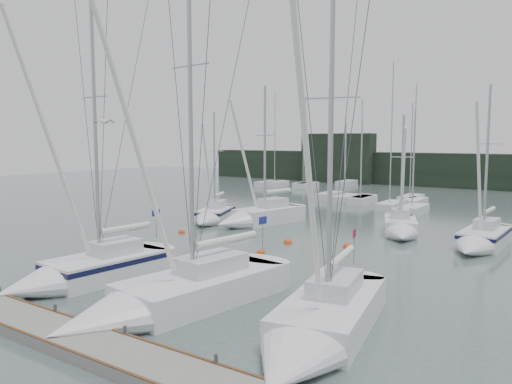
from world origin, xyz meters
TOP-DOWN VIEW (x-y plane):
  - ground at (0.00, 0.00)m, footprint 160.00×160.00m
  - dock at (0.00, -5.00)m, footprint 24.00×2.00m
  - far_treeline at (0.00, 62.00)m, footprint 90.00×4.00m
  - far_building_left at (-20.00, 60.00)m, footprint 12.00×3.00m
  - mast_forest at (0.40, 42.38)m, footprint 56.38×27.99m
  - sailboat_near_left at (-5.40, -0.54)m, footprint 3.70×9.13m
  - sailboat_near_center at (0.79, -1.30)m, footprint 4.82×11.36m
  - sailboat_near_right at (7.45, -0.46)m, footprint 4.68×10.47m
  - sailboat_mid_a at (-11.74, 17.38)m, footprint 4.73×7.42m
  - sailboat_mid_b at (-8.04, 18.43)m, footprint 4.41×8.96m
  - sailboat_mid_c at (3.56, 20.42)m, footprint 4.39×6.88m
  - sailboat_mid_d at (9.13, 19.06)m, footprint 2.71×7.96m
  - buoy_a at (-1.88, 10.15)m, footprint 0.53×0.53m
  - buoy_b at (1.92, 14.71)m, footprint 0.63×0.63m
  - buoy_c at (-10.63, 12.43)m, footprint 0.54×0.54m
  - seagull at (-1.76, -1.61)m, footprint 1.00×0.45m
  - buoy_d at (-2.05, 13.76)m, footprint 0.60×0.60m

SIDE VIEW (x-z plane):
  - ground at x=0.00m, z-range 0.00..0.00m
  - buoy_a at x=-1.88m, z-range -0.27..0.27m
  - buoy_b at x=1.92m, z-range -0.31..0.31m
  - buoy_c at x=-10.63m, z-range -0.27..0.27m
  - buoy_d at x=-2.05m, z-range -0.30..0.30m
  - dock at x=0.00m, z-range 0.00..0.40m
  - mast_forest at x=0.40m, z-range -6.86..7.83m
  - sailboat_mid_a at x=-11.74m, z-range -4.53..5.60m
  - sailboat_mid_c at x=3.56m, z-range -4.25..5.32m
  - sailboat_near_right at x=7.45m, z-range -6.69..7.78m
  - sailboat_mid_d at x=9.13m, z-range -5.12..6.22m
  - sailboat_near_center at x=0.79m, z-range -7.99..9.15m
  - sailboat_near_left at x=-5.40m, z-range -7.09..8.30m
  - sailboat_mid_b at x=-8.04m, z-range -5.54..6.76m
  - far_treeline at x=0.00m, z-range 0.00..5.00m
  - far_building_left at x=-20.00m, z-range 0.00..8.00m
  - seagull at x=-1.76m, z-range 7.69..7.89m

